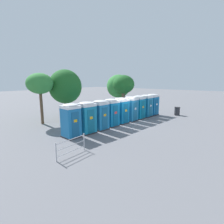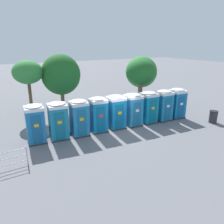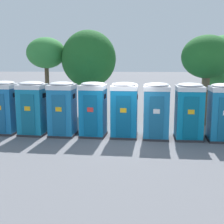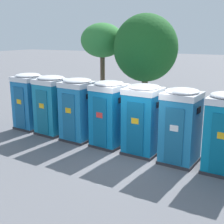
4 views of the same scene
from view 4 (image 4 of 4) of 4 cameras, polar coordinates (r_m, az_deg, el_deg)
The scene contains 9 objects.
ground_plane at distance 11.26m, azimuth 4.57°, elevation -8.03°, with size 120.00×120.00×0.00m, color slate.
portapotty_0 at distance 14.66m, azimuth -14.88°, elevation 1.98°, with size 1.25×1.29×2.54m.
portapotty_1 at distance 13.60m, azimuth -10.92°, elevation 1.29°, with size 1.36×1.33×2.54m.
portapotty_2 at distance 12.65m, azimuth -6.23°, elevation 0.51°, with size 1.29×1.30×2.54m.
portapotty_3 at distance 11.88m, azimuth -0.58°, elevation -0.31°, with size 1.29×1.33×2.54m.
portapotty_4 at distance 11.18m, azimuth 5.64°, elevation -1.29°, with size 1.30×1.28×2.54m.
portapotty_5 at distance 10.56m, azimuth 12.44°, elevation -2.48°, with size 1.25×1.28×2.54m.
street_tree_0 at distance 18.22m, azimuth -1.78°, elevation 12.84°, with size 2.45×2.45×4.86m.
street_tree_3 at distance 16.88m, azimuth 6.16°, elevation 11.52°, with size 3.40×3.40×5.30m.
Camera 4 is at (4.17, -9.57, 4.22)m, focal length 50.00 mm.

